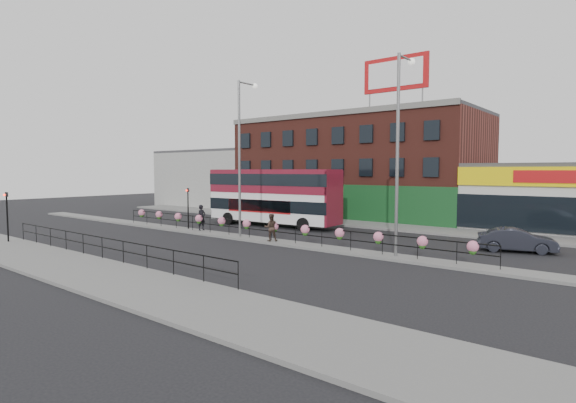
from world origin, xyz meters
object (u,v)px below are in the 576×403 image
Objects in this scene: lamp_column_east at (400,137)px; double_decker_bus at (273,191)px; pedestrian_a at (202,218)px; lamp_column_west at (242,145)px; car at (517,240)px; pedestrian_b at (271,227)px.

double_decker_bus is at bearing 156.09° from lamp_column_east.
lamp_column_west reaches higher than pedestrian_a.
double_decker_bus is at bearing 70.65° from car.
double_decker_bus is at bearing 112.42° from lamp_column_west.
pedestrian_a is at bearing -48.56° from pedestrian_b.
car is 2.49× the size of pedestrian_b.
double_decker_bus is 1.12× the size of lamp_column_west.
lamp_column_east reaches higher than lamp_column_west.
car is at bearing 52.02° from lamp_column_east.
lamp_column_east reaches higher than pedestrian_a.
double_decker_bus reaches higher than car.
double_decker_bus is 9.25m from pedestrian_b.
lamp_column_east is at bearing -90.78° from pedestrian_a.
lamp_column_west is (2.66, -6.45, 3.56)m from double_decker_bus.
lamp_column_west reaches higher than pedestrian_b.
pedestrian_a reaches higher than car.
double_decker_bus is 6.77× the size of pedestrian_b.
double_decker_bus is 7.83m from lamp_column_west.
pedestrian_b is at bearing -10.08° from lamp_column_west.
double_decker_bus is 19.05m from car.
pedestrian_a is 1.10× the size of pedestrian_b.
pedestrian_b is at bearing 98.46° from car.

